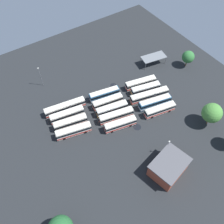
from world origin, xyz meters
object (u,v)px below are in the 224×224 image
at_px(lamp_post_far_corner, 41,76).
at_px(tree_west_edge, 188,57).
at_px(tree_north_edge, 212,113).
at_px(bus_row1_slot1, 108,102).
at_px(bus_row1_slot0, 104,94).
at_px(bus_row1_slot2, 112,109).
at_px(bus_row1_slot3, 116,116).
at_px(bus_row0_slot2, 149,95).
at_px(bus_row0_slot1, 146,89).
at_px(bus_row0_slot3, 155,102).
at_px(bus_row0_slot0, 141,83).
at_px(bus_row2_slot1, 67,115).
at_px(depot_building, 169,167).
at_px(bus_row0_slot4, 160,110).
at_px(bus_row2_slot3, 74,131).
at_px(bus_row2_slot0, 65,107).
at_px(maintenance_shelter, 154,57).
at_px(bus_row1_slot4, 120,124).
at_px(lamp_post_near_entrance, 167,147).
at_px(bus_row2_slot2, 70,122).

relative_size(lamp_post_far_corner, tree_west_edge, 1.26).
bearing_deg(tree_north_edge, bus_row1_slot1, -47.06).
bearing_deg(bus_row1_slot0, lamp_post_far_corner, -48.19).
distance_m(bus_row1_slot2, bus_row1_slot3, 3.60).
bearing_deg(bus_row1_slot1, bus_row1_slot0, -103.88).
height_order(bus_row0_slot2, bus_row1_slot0, same).
bearing_deg(bus_row0_slot1, bus_row0_slot3, 79.21).
height_order(bus_row0_slot0, bus_row1_slot3, same).
bearing_deg(bus_row1_slot0, bus_row0_slot1, 156.26).
distance_m(bus_row2_slot1, tree_west_edge, 57.69).
height_order(bus_row2_slot1, lamp_post_far_corner, lamp_post_far_corner).
xyz_separation_m(bus_row0_slot1, bus_row1_slot2, (17.03, 1.05, 0.00)).
distance_m(bus_row0_slot2, depot_building, 31.10).
height_order(bus_row0_slot4, bus_row1_slot1, same).
bearing_deg(bus_row0_slot4, depot_building, 55.70).
bearing_deg(tree_north_edge, bus_row2_slot3, -28.13).
xyz_separation_m(bus_row0_slot3, bus_row2_slot1, (30.99, -13.38, -0.00)).
relative_size(bus_row1_slot3, bus_row2_slot3, 1.03).
bearing_deg(bus_row1_slot3, bus_row2_slot0, -45.32).
bearing_deg(maintenance_shelter, bus_row1_slot1, 16.73).
bearing_deg(lamp_post_far_corner, bus_row0_slot4, 129.07).
bearing_deg(bus_row2_slot0, depot_building, 111.34).
bearing_deg(bus_row0_slot4, tree_west_edge, -152.97).
height_order(bus_row1_slot4, lamp_post_near_entrance, lamp_post_near_entrance).
distance_m(bus_row0_slot1, tree_west_edge, 25.39).
bearing_deg(lamp_post_far_corner, lamp_post_near_entrance, 112.15).
distance_m(maintenance_shelter, lamp_post_far_corner, 49.19).
bearing_deg(bus_row0_slot0, bus_row2_slot2, 2.84).
bearing_deg(bus_row1_slot0, bus_row1_slot4, 78.99).
bearing_deg(bus_row0_slot3, bus_row0_slot0, -98.98).
bearing_deg(bus_row1_slot2, lamp_post_far_corner, -59.75).
bearing_deg(bus_row1_slot0, bus_row0_slot2, 144.39).
height_order(bus_row2_slot2, lamp_post_far_corner, lamp_post_far_corner).
distance_m(bus_row1_slot2, lamp_post_near_entrance, 25.48).
bearing_deg(lamp_post_near_entrance, bus_row0_slot2, -116.11).
relative_size(bus_row0_slot0, tree_north_edge, 1.34).
xyz_separation_m(bus_row0_slot0, bus_row2_slot1, (32.76, -2.19, -0.00)).
relative_size(bus_row1_slot2, bus_row1_slot4, 1.03).
bearing_deg(bus_row0_slot0, bus_row1_slot3, 24.86).
height_order(bus_row1_slot4, lamp_post_far_corner, lamp_post_far_corner).
bearing_deg(bus_row2_slot3, bus_row0_slot0, -170.85).
bearing_deg(tree_west_edge, bus_row2_slot1, -3.34).
distance_m(bus_row1_slot0, lamp_post_far_corner, 26.76).
bearing_deg(bus_row1_slot1, bus_row1_slot2, 81.29).
distance_m(bus_row0_slot1, bus_row0_slot4, 11.70).
bearing_deg(bus_row2_slot2, bus_row1_slot2, 169.34).
height_order(bus_row1_slot4, maintenance_shelter, maintenance_shelter).
height_order(bus_row1_slot3, bus_row1_slot4, same).
bearing_deg(bus_row2_slot0, bus_row0_slot2, 156.81).
bearing_deg(bus_row1_slot2, depot_building, 92.79).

